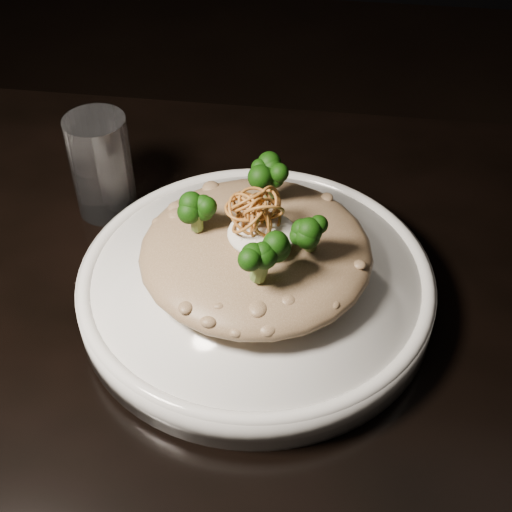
{
  "coord_description": "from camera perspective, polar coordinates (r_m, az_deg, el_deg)",
  "views": [
    {
      "loc": [
        0.15,
        -0.38,
        1.23
      ],
      "look_at": [
        0.09,
        0.07,
        0.81
      ],
      "focal_mm": 50.0,
      "sensor_mm": 36.0,
      "label": 1
    }
  ],
  "objects": [
    {
      "name": "broccoli",
      "position": [
        0.59,
        -0.38,
        3.4
      ],
      "size": [
        0.14,
        0.14,
        0.05
      ],
      "primitive_type": null,
      "color": "black",
      "rests_on": "risotto"
    },
    {
      "name": "cheese",
      "position": [
        0.59,
        0.48,
        1.83
      ],
      "size": [
        0.06,
        0.06,
        0.02
      ],
      "primitive_type": "ellipsoid",
      "color": "white",
      "rests_on": "risotto"
    },
    {
      "name": "plate",
      "position": [
        0.65,
        0.0,
        -2.5
      ],
      "size": [
        0.32,
        0.32,
        0.03
      ],
      "primitive_type": "cylinder",
      "color": "white",
      "rests_on": "table"
    },
    {
      "name": "table",
      "position": [
        0.7,
        -8.53,
        -11.35
      ],
      "size": [
        1.1,
        0.8,
        0.75
      ],
      "color": "black",
      "rests_on": "ground"
    },
    {
      "name": "drinking_glass",
      "position": [
        0.74,
        -12.24,
        7.05
      ],
      "size": [
        0.07,
        0.07,
        0.11
      ],
      "primitive_type": "cylinder",
      "rotation": [
        0.0,
        0.0,
        0.23
      ],
      "color": "silver",
      "rests_on": "table"
    },
    {
      "name": "shallots",
      "position": [
        0.58,
        -0.23,
        4.41
      ],
      "size": [
        0.07,
        0.07,
        0.04
      ],
      "primitive_type": null,
      "color": "brown",
      "rests_on": "cheese"
    },
    {
      "name": "risotto",
      "position": [
        0.62,
        -0.01,
        0.37
      ],
      "size": [
        0.2,
        0.2,
        0.04
      ],
      "primitive_type": "ellipsoid",
      "color": "brown",
      "rests_on": "plate"
    }
  ]
}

